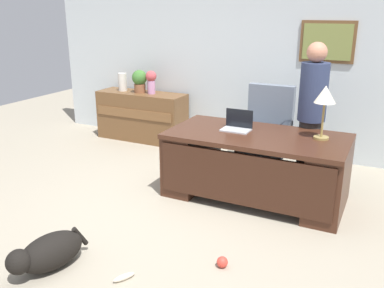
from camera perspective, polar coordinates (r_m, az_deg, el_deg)
ground_plane at (r=4.34m, az=-2.60°, el=-10.44°), size 12.00×12.00×0.00m
back_wall at (r=6.26m, az=9.01°, el=11.23°), size 7.00×0.16×2.70m
desk at (r=4.73m, az=8.58°, el=-2.69°), size 1.96×1.00×0.75m
credenza at (r=6.89m, az=-6.83°, el=3.79°), size 1.47×0.50×0.78m
armchair at (r=5.56m, az=10.07°, el=1.32°), size 0.60×0.59×1.12m
person_standing at (r=5.06m, az=15.97°, el=3.86°), size 0.32×0.32×1.72m
dog_lying at (r=3.74m, az=-19.10°, el=-13.83°), size 0.44×0.72×0.30m
laptop at (r=4.78m, az=6.20°, el=2.60°), size 0.32×0.22×0.22m
desk_lamp at (r=4.53m, az=17.68°, el=6.04°), size 0.22×0.22×0.57m
vase_with_flowers at (r=6.66m, az=-5.60°, el=8.61°), size 0.17×0.17×0.36m
vase_empty at (r=6.98m, az=-9.46°, el=8.34°), size 0.14×0.14×0.29m
potted_plant at (r=6.78m, az=-7.16°, el=8.63°), size 0.24×0.24×0.36m
dog_toy_ball at (r=3.64m, az=4.15°, el=-15.76°), size 0.09×0.09×0.09m
dog_toy_bone at (r=3.54m, az=-9.26°, el=-17.47°), size 0.14×0.19×0.05m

